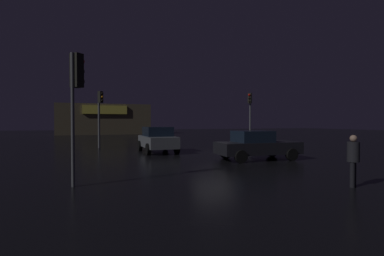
{
  "coord_description": "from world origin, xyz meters",
  "views": [
    {
      "loc": [
        -7.02,
        -15.88,
        1.91
      ],
      "look_at": [
        0.26,
        4.74,
        1.47
      ],
      "focal_mm": 26.39,
      "sensor_mm": 36.0,
      "label": 1
    }
  ],
  "objects_px": {
    "traffic_signal_cross_right": "(100,109)",
    "pedestrian": "(353,157)",
    "traffic_signal_opposite": "(250,108)",
    "store_building": "(104,119)",
    "car_near": "(257,145)",
    "traffic_signal_main": "(76,84)",
    "car_far": "(158,139)"
  },
  "relations": [
    {
      "from": "car_far",
      "to": "store_building",
      "type": "bearing_deg",
      "value": 93.88
    },
    {
      "from": "traffic_signal_opposite",
      "to": "pedestrian",
      "type": "xyz_separation_m",
      "value": [
        -6.05,
        -15.86,
        -2.35
      ]
    },
    {
      "from": "traffic_signal_cross_right",
      "to": "car_near",
      "type": "xyz_separation_m",
      "value": [
        7.39,
        -9.67,
        -2.19
      ]
    },
    {
      "from": "traffic_signal_main",
      "to": "traffic_signal_opposite",
      "type": "distance_m",
      "value": 18.9
    },
    {
      "from": "traffic_signal_main",
      "to": "car_far",
      "type": "distance_m",
      "value": 9.86
    },
    {
      "from": "car_near",
      "to": "pedestrian",
      "type": "xyz_separation_m",
      "value": [
        -0.67,
        -6.26,
        0.15
      ]
    },
    {
      "from": "traffic_signal_main",
      "to": "car_far",
      "type": "bearing_deg",
      "value": 63.07
    },
    {
      "from": "traffic_signal_cross_right",
      "to": "car_far",
      "type": "relative_size",
      "value": 1.07
    },
    {
      "from": "traffic_signal_main",
      "to": "car_near",
      "type": "height_order",
      "value": "traffic_signal_main"
    },
    {
      "from": "traffic_signal_opposite",
      "to": "traffic_signal_cross_right",
      "type": "xyz_separation_m",
      "value": [
        -12.77,
        0.07,
        -0.31
      ]
    },
    {
      "from": "car_far",
      "to": "traffic_signal_main",
      "type": "bearing_deg",
      "value": -116.93
    },
    {
      "from": "traffic_signal_opposite",
      "to": "store_building",
      "type": "bearing_deg",
      "value": 113.55
    },
    {
      "from": "traffic_signal_opposite",
      "to": "pedestrian",
      "type": "distance_m",
      "value": 17.14
    },
    {
      "from": "traffic_signal_opposite",
      "to": "car_near",
      "type": "relative_size",
      "value": 1.05
    },
    {
      "from": "car_far",
      "to": "pedestrian",
      "type": "bearing_deg",
      "value": -73.74
    },
    {
      "from": "store_building",
      "to": "car_near",
      "type": "xyz_separation_m",
      "value": [
        6.09,
        -35.93,
        -1.68
      ]
    },
    {
      "from": "store_building",
      "to": "traffic_signal_main",
      "type": "distance_m",
      "value": 39.38
    },
    {
      "from": "traffic_signal_opposite",
      "to": "car_near",
      "type": "distance_m",
      "value": 11.29
    },
    {
      "from": "traffic_signal_main",
      "to": "traffic_signal_cross_right",
      "type": "relative_size",
      "value": 0.94
    },
    {
      "from": "car_far",
      "to": "traffic_signal_cross_right",
      "type": "bearing_deg",
      "value": 127.02
    },
    {
      "from": "car_near",
      "to": "car_far",
      "type": "bearing_deg",
      "value": 127.7
    },
    {
      "from": "traffic_signal_cross_right",
      "to": "pedestrian",
      "type": "relative_size",
      "value": 2.75
    },
    {
      "from": "traffic_signal_main",
      "to": "car_near",
      "type": "xyz_separation_m",
      "value": [
        8.36,
        3.37,
        -2.32
      ]
    },
    {
      "from": "car_near",
      "to": "traffic_signal_opposite",
      "type": "bearing_deg",
      "value": 60.73
    },
    {
      "from": "traffic_signal_main",
      "to": "car_far",
      "type": "height_order",
      "value": "traffic_signal_main"
    },
    {
      "from": "traffic_signal_main",
      "to": "traffic_signal_cross_right",
      "type": "distance_m",
      "value": 13.09
    },
    {
      "from": "pedestrian",
      "to": "traffic_signal_cross_right",
      "type": "bearing_deg",
      "value": 112.87
    },
    {
      "from": "traffic_signal_main",
      "to": "traffic_signal_cross_right",
      "type": "height_order",
      "value": "traffic_signal_cross_right"
    },
    {
      "from": "car_near",
      "to": "pedestrian",
      "type": "height_order",
      "value": "pedestrian"
    },
    {
      "from": "traffic_signal_opposite",
      "to": "car_near",
      "type": "xyz_separation_m",
      "value": [
        -5.38,
        -9.6,
        -2.5
      ]
    },
    {
      "from": "traffic_signal_cross_right",
      "to": "car_near",
      "type": "bearing_deg",
      "value": -52.62
    },
    {
      "from": "car_far",
      "to": "pedestrian",
      "type": "relative_size",
      "value": 2.57
    }
  ]
}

